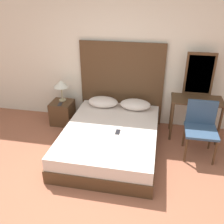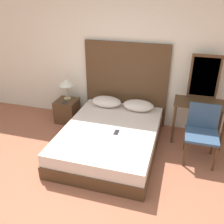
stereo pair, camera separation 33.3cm
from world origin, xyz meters
The scene contains 13 objects.
ground_plane centered at (0.00, 0.00, 0.00)m, with size 16.00×16.00×0.00m, color #9E5B42.
wall_back centered at (0.00, 2.46, 1.35)m, with size 10.00×0.06×2.70m.
bed centered at (0.04, 1.32, 0.21)m, with size 1.56×2.07×0.42m.
headboard centered at (0.04, 2.38, 0.82)m, with size 1.63×0.05×1.64m.
pillow_left centered at (-0.27, 2.12, 0.52)m, with size 0.58×0.37×0.19m.
pillow_right centered at (0.36, 2.12, 0.52)m, with size 0.58×0.37×0.19m.
phone_on_bed centered at (0.18, 1.21, 0.43)m, with size 0.07×0.15×0.01m.
nightstand centered at (-1.12, 2.06, 0.23)m, with size 0.42×0.43×0.47m.
table_lamp centered at (-1.13, 2.14, 0.81)m, with size 0.30×0.30×0.43m.
phone_on_nightstand centered at (-1.11, 1.95, 0.47)m, with size 0.09×0.16×0.01m.
vanity_desk centered at (1.46, 2.03, 0.62)m, with size 0.89×0.48×0.77m.
vanity_mirror centered at (1.46, 2.25, 1.15)m, with size 0.50×0.03×0.77m.
chair centered at (1.50, 1.53, 0.53)m, with size 0.50×0.51×0.91m.
Camera 1 is at (0.77, -2.20, 2.56)m, focal length 40.00 mm.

